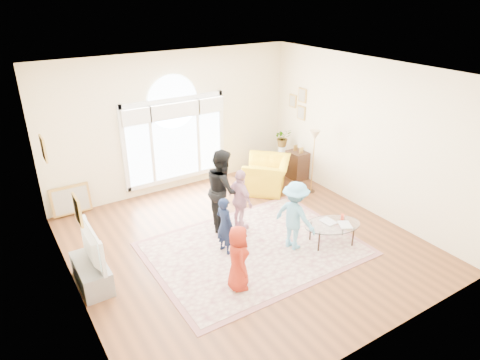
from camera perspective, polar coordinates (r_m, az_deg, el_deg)
ground at (r=8.21m, az=0.57°, el=-8.45°), size 6.00×6.00×0.00m
room_shell at (r=9.83m, az=-8.40°, el=7.12°), size 6.00×6.00×6.00m
area_rug at (r=8.05m, az=1.94°, el=-9.12°), size 3.60×2.60×0.02m
rug_border at (r=8.05m, az=1.94°, el=-9.15°), size 3.80×2.80×0.01m
tv_console at (r=7.49m, az=-19.15°, el=-11.71°), size 0.45×1.00×0.42m
television at (r=7.21m, az=-19.65°, el=-8.39°), size 0.17×1.05×0.60m
coffee_table at (r=8.18m, az=12.21°, el=-5.90°), size 1.23×0.98×0.54m
armchair at (r=10.15m, az=3.60°, el=0.74°), size 1.53×1.54×0.75m
side_cabinet at (r=10.85m, az=7.63°, el=2.03°), size 0.40×0.50×0.70m
floor_lamp at (r=9.81m, az=9.91°, el=5.23°), size 0.32×0.32×1.51m
plant_pedestal at (r=11.18m, az=5.61°, el=2.82°), size 0.20×0.20×0.70m
potted_plant at (r=10.98m, az=5.73°, el=5.65°), size 0.50×0.46×0.47m
leaning_picture at (r=9.84m, az=-21.31°, el=-4.29°), size 0.80×0.14×0.62m
child_red at (r=6.81m, az=-0.25°, el=-10.36°), size 0.51×0.63×1.11m
child_navy at (r=7.67m, az=-2.03°, el=-6.05°), size 0.33×0.44×1.09m
child_black at (r=8.36m, az=-2.30°, el=-1.23°), size 0.87×0.97×1.63m
child_pink at (r=8.35m, az=0.06°, el=-2.67°), size 0.33×0.74×1.25m
child_blue at (r=7.81m, az=7.34°, el=-4.74°), size 0.69×0.94×1.31m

